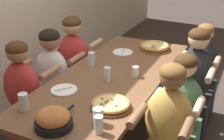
% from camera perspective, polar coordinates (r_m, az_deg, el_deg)
% --- Properties ---
extents(dining_table, '(2.22, 0.91, 0.77)m').
position_cam_1_polar(dining_table, '(2.93, 0.00, -2.30)').
color(dining_table, brown).
rests_on(dining_table, ground).
extents(pizza_board_main, '(0.36, 0.36, 0.07)m').
position_cam_1_polar(pizza_board_main, '(3.55, 7.81, 4.24)').
color(pizza_board_main, brown).
rests_on(pizza_board_main, dining_table).
extents(pizza_board_second, '(0.32, 0.32, 0.05)m').
position_cam_1_polar(pizza_board_second, '(2.36, -0.24, -6.33)').
color(pizza_board_second, brown).
rests_on(pizza_board_second, dining_table).
extents(skillet_bowl, '(0.38, 0.26, 0.14)m').
position_cam_1_polar(skillet_bowl, '(2.16, -10.66, -8.87)').
color(skillet_bowl, black).
rests_on(skillet_bowl, dining_table).
extents(empty_plate_a, '(0.22, 0.22, 0.02)m').
position_cam_1_polar(empty_plate_a, '(3.44, 1.99, 3.27)').
color(empty_plate_a, white).
rests_on(empty_plate_a, dining_table).
extents(empty_plate_b, '(0.22, 0.22, 0.02)m').
position_cam_1_polar(empty_plate_b, '(2.65, -8.75, -3.62)').
color(empty_plate_b, white).
rests_on(empty_plate_b, dining_table).
extents(drinking_glass_a, '(0.06, 0.06, 0.13)m').
position_cam_1_polar(drinking_glass_a, '(2.77, -0.86, -0.74)').
color(drinking_glass_a, silver).
rests_on(drinking_glass_a, dining_table).
extents(drinking_glass_b, '(0.07, 0.07, 0.10)m').
position_cam_1_polar(drinking_glass_b, '(2.85, 4.23, -0.41)').
color(drinking_glass_b, silver).
rests_on(drinking_glass_b, dining_table).
extents(drinking_glass_c, '(0.07, 0.07, 0.13)m').
position_cam_1_polar(drinking_glass_c, '(2.40, -15.86, -5.65)').
color(drinking_glass_c, silver).
rests_on(drinking_glass_c, dining_table).
extents(drinking_glass_d, '(0.06, 0.06, 0.13)m').
position_cam_1_polar(drinking_glass_d, '(2.07, -2.46, -10.17)').
color(drinking_glass_d, silver).
rests_on(drinking_glass_d, dining_table).
extents(drinking_glass_e, '(0.07, 0.07, 0.12)m').
position_cam_1_polar(drinking_glass_e, '(2.16, -2.55, -8.66)').
color(drinking_glass_e, silver).
rests_on(drinking_glass_e, dining_table).
extents(drinking_glass_f, '(0.07, 0.07, 0.14)m').
position_cam_1_polar(drinking_glass_f, '(3.10, -3.78, 1.89)').
color(drinking_glass_f, silver).
rests_on(drinking_glass_f, dining_table).
extents(diner_near_midright, '(0.51, 0.40, 1.18)m').
position_cam_1_polar(diner_near_midright, '(3.23, 14.59, -3.50)').
color(diner_near_midright, '#232328').
rests_on(diner_near_midright, ground).
extents(diner_far_center, '(0.51, 0.40, 1.13)m').
position_cam_1_polar(diner_far_center, '(3.32, -10.63, -2.73)').
color(diner_far_center, silver).
rests_on(diner_far_center, ground).
extents(diner_far_midleft, '(0.51, 0.40, 1.15)m').
position_cam_1_polar(diner_far_midleft, '(3.01, -15.72, -6.27)').
color(diner_far_midleft, '#B22D2D').
rests_on(diner_far_midleft, ground).
extents(diner_far_midright, '(0.51, 0.40, 1.17)m').
position_cam_1_polar(diner_far_midright, '(3.62, -6.89, 0.11)').
color(diner_far_midright, '#B22D2D').
rests_on(diner_far_midright, ground).
extents(diner_near_right, '(0.51, 0.40, 1.13)m').
position_cam_1_polar(diner_near_right, '(3.57, 15.75, -1.54)').
color(diner_near_right, '#232328').
rests_on(diner_near_right, ground).
extents(diner_near_center, '(0.51, 0.40, 1.11)m').
position_cam_1_polar(diner_near_center, '(2.80, 12.26, -8.75)').
color(diner_near_center, '#477556').
rests_on(diner_near_center, ground).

